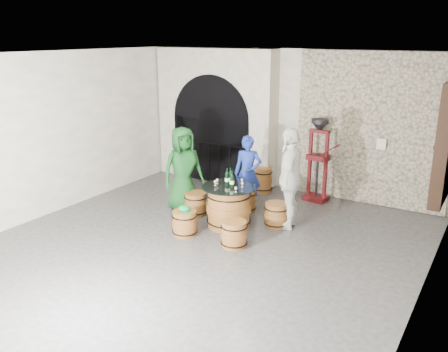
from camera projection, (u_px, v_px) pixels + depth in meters
The scene contains 30 objects.
ground at pixel (193, 252), 7.95m from camera, with size 8.00×8.00×0.00m, color #303032.
wall_back at pixel (292, 121), 10.76m from camera, with size 8.00×8.00×0.00m, color silver.
wall_left at pixel (44, 136), 9.24m from camera, with size 8.00×8.00×0.00m, color silver.
wall_right at pixel (427, 198), 5.75m from camera, with size 8.00×8.00×0.00m, color silver.
ceiling at pixel (189, 55), 7.03m from camera, with size 8.00×8.00×0.00m, color beige.
stone_facing_panel at pixel (372, 130), 9.81m from camera, with size 3.20×0.12×3.18m, color #B2A88E.
arched_opening at pixel (216, 116), 11.50m from camera, with size 3.10×0.60×3.19m.
shuttered_window at pixel (445, 143), 7.71m from camera, with size 0.23×1.10×2.00m.
barrel_table at pixel (229, 207), 8.90m from camera, with size 1.02×1.02×0.79m.
barrel_stool_left at pixel (196, 204), 9.54m from camera, with size 0.47×0.47×0.46m.
barrel_stool_far at pixel (245, 200), 9.75m from camera, with size 0.47×0.47×0.46m.
barrel_stool_right at pixel (276, 215), 8.94m from camera, with size 0.47×0.47×0.46m.
barrel_stool_near_right at pixel (234, 234), 8.09m from camera, with size 0.47×0.47×0.46m.
barrel_stool_near_left at pixel (185, 223), 8.56m from camera, with size 0.47×0.47×0.46m.
green_cap at pixel (184, 209), 8.48m from camera, with size 0.25×0.21×0.11m.
person_green at pixel (183, 170), 9.58m from camera, with size 0.85×0.56×1.75m, color #124319.
person_blue at pixel (248, 173), 9.71m from camera, with size 0.56×0.37×1.54m, color navy.
person_white at pixel (290, 178), 8.73m from camera, with size 1.12×0.47×1.91m, color silver.
wine_bottle_left at pixel (227, 178), 8.85m from camera, with size 0.08×0.08×0.32m.
wine_bottle_center at pixel (232, 181), 8.70m from camera, with size 0.08×0.08×0.32m.
wine_bottle_right at pixel (230, 178), 8.88m from camera, with size 0.08×0.08×0.32m.
tasting_glass_a at pixel (215, 183), 8.83m from camera, with size 0.05×0.05×0.10m, color #C77626, non-canonical shape.
tasting_glass_b at pixel (242, 184), 8.75m from camera, with size 0.05×0.05×0.10m, color #C77626, non-canonical shape.
tasting_glass_c at pixel (226, 179), 9.08m from camera, with size 0.05×0.05×0.10m, color #C77626, non-canonical shape.
tasting_glass_d at pixel (242, 181), 8.95m from camera, with size 0.05×0.05×0.10m, color #C77626, non-canonical shape.
tasting_glass_e at pixel (236, 190), 8.47m from camera, with size 0.05×0.05×0.10m, color #C77626, non-canonical shape.
tasting_glass_f at pixel (217, 181), 8.93m from camera, with size 0.05×0.05×0.10m, color #C77626, non-canonical shape.
side_barrel at pixel (263, 180), 10.88m from camera, with size 0.44×0.44×0.58m.
corking_press at pixel (318, 154), 10.12m from camera, with size 0.75×0.45×1.80m.
control_box at pixel (382, 144), 9.70m from camera, with size 0.18×0.10×0.22m, color silver.
Camera 1 is at (4.22, -5.91, 3.51)m, focal length 38.00 mm.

